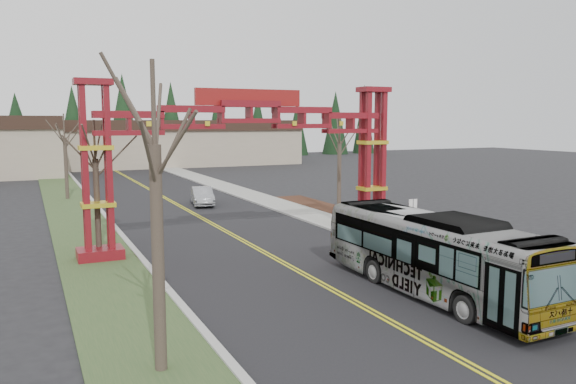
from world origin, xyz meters
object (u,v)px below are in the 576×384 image
gateway_arch (249,138)px  street_sign (413,210)px  retail_building_east (169,142)px  transit_bus (434,254)px  silver_sedan (202,196)px  bare_tree_median_near (155,147)px  bare_tree_right_far (340,142)px  barrel_north (359,212)px  bare_tree_median_far (65,138)px  bare_tree_median_mid (95,160)px  barrel_mid (384,222)px  barrel_south (390,225)px

gateway_arch → street_sign: 10.45m
retail_building_east → transit_bus: bearing=-95.1°
retail_building_east → street_sign: size_ratio=16.04×
silver_sedan → bare_tree_median_near: bearing=-97.9°
bare_tree_right_far → street_sign: 10.60m
retail_building_east → barrel_north: bearing=-90.2°
retail_building_east → silver_sedan: retail_building_east is taller
bare_tree_median_near → street_sign: bearing=33.4°
transit_bus → bare_tree_median_far: size_ratio=1.56×
transit_bus → street_sign: (5.79, 8.91, 0.07)m
bare_tree_median_near → bare_tree_median_mid: (0.00, 14.29, -1.23)m
gateway_arch → barrel_mid: (9.35, 0.52, -5.50)m
bare_tree_median_far → barrel_mid: bearing=-53.4°
retail_building_east → silver_sedan: (-8.16, -46.33, -2.76)m
transit_bus → gateway_arch: bearing=105.7°
transit_bus → barrel_mid: transit_bus is taller
silver_sedan → bare_tree_median_mid: 18.59m
silver_sedan → bare_tree_right_far: (8.16, -8.22, 4.59)m
gateway_arch → retail_building_east: gateway_arch is taller
gateway_arch → bare_tree_median_far: bearing=108.5°
bare_tree_median_near → street_sign: 21.08m
silver_sedan → barrel_south: silver_sedan is taller
transit_bus → bare_tree_median_mid: (-11.41, 11.87, 3.35)m
transit_bus → barrel_south: 12.31m
bare_tree_median_near → barrel_north: size_ratio=7.66×
street_sign → bare_tree_median_near: bearing=-146.6°
silver_sedan → bare_tree_right_far: 12.46m
gateway_arch → bare_tree_right_far: gateway_arch is taller
retail_building_east → street_sign: 64.51m
bare_tree_median_far → street_sign: (17.20, -26.42, -3.70)m
bare_tree_right_far → barrel_north: 5.77m
bare_tree_median_near → retail_building_east: bearing=76.6°
bare_tree_median_near → bare_tree_right_far: bare_tree_median_near is taller
retail_building_east → bare_tree_right_far: bare_tree_right_far is taller
barrel_south → silver_sedan: bearing=114.0°
bare_tree_right_far → barrel_north: bearing=-94.3°
barrel_north → retail_building_east: bearing=89.8°
retail_building_east → barrel_south: retail_building_east is taller
silver_sedan → street_sign: (7.35, -18.15, 0.96)m
silver_sedan → bare_tree_median_mid: bare_tree_median_mid is taller
barrel_mid → barrel_north: bearing=83.6°
gateway_arch → transit_bus: bearing=-73.4°
barrel_south → transit_bus: bearing=-117.3°
gateway_arch → transit_bus: 12.70m
retail_building_east → transit_bus: size_ratio=3.23×
transit_bus → barrel_mid: size_ratio=12.28×
silver_sedan → barrel_south: bearing=-55.4°
bare_tree_median_mid → bare_tree_median_far: 23.46m
bare_tree_median_far → barrel_mid: size_ratio=7.87×
bare_tree_median_far → bare_tree_right_far: (18.00, -16.49, -0.06)m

